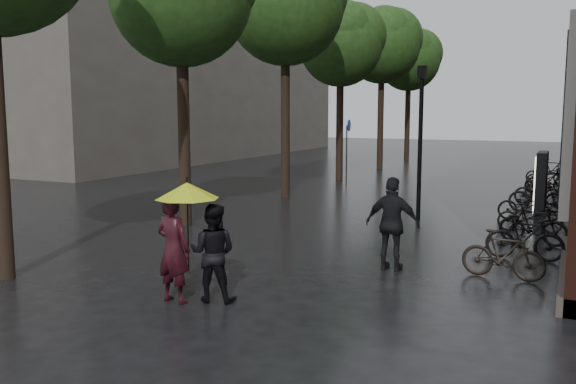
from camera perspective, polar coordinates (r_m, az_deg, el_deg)
The scene contains 11 objects.
ground at distance 9.30m, azimuth -13.31°, elevation -12.19°, with size 120.00×120.00×0.00m, color black.
bg_building at distance 44.54m, azimuth -13.43°, elevation 12.42°, with size 16.00×30.00×14.00m, color #47423D.
street_trees at distance 24.84m, azimuth 2.53°, elevation 15.07°, with size 4.33×34.03×8.91m.
person_burgundy at distance 10.12m, azimuth -10.67°, elevation -5.25°, with size 0.65×0.43×1.78m, color black.
person_black at distance 10.10m, azimuth -7.04°, elevation -5.65°, with size 0.79×0.61×1.62m, color black.
lime_umbrella at distance 9.90m, azimuth -9.43°, elevation 0.12°, with size 1.04×1.04×1.54m.
pedestrian_walking at distance 12.09m, azimuth 9.76°, elevation -2.96°, with size 1.08×0.45×1.85m, color black.
parked_bicycles at distance 21.32m, azimuth 22.52°, elevation -0.13°, with size 2.02×18.76×1.00m.
ad_lightbox at distance 19.05m, azimuth 22.57°, elevation 0.58°, with size 0.30×1.29×1.95m.
lamp_post at distance 17.54m, azimuth 12.30°, elevation 5.89°, with size 0.22×0.22×4.35m.
cycle_sign at distance 26.68m, azimuth 5.60°, elevation 4.77°, with size 0.14×0.50×2.73m.
Camera 1 is at (5.51, -6.81, 3.12)m, focal length 38.00 mm.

